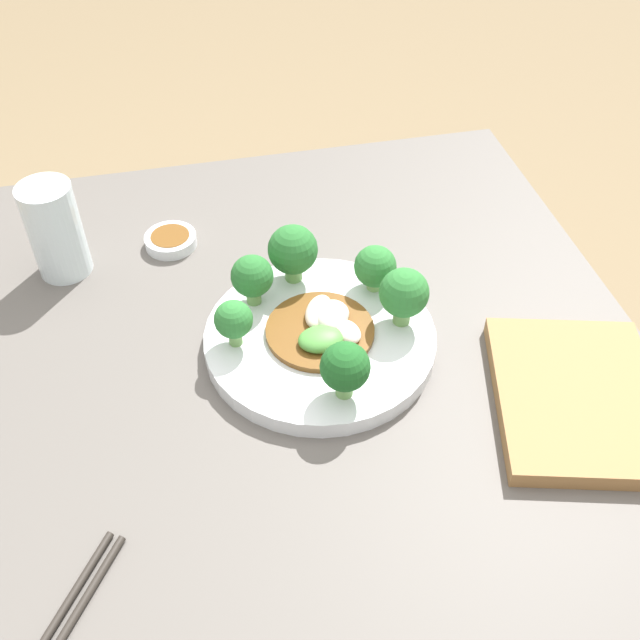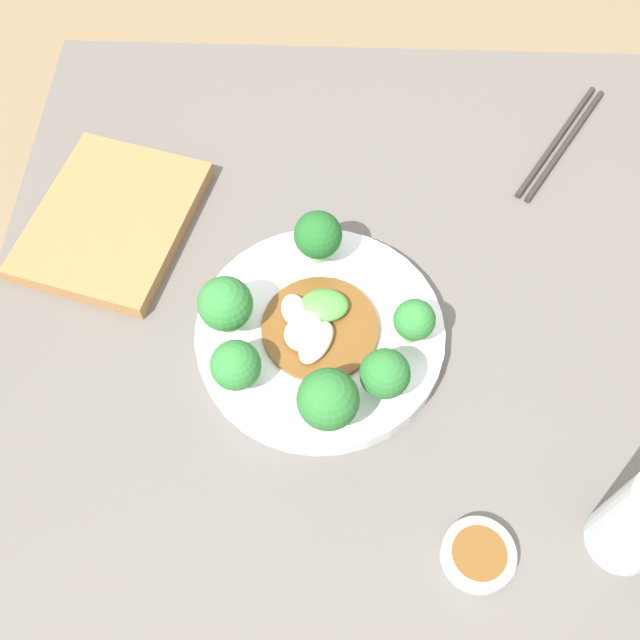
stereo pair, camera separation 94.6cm
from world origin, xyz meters
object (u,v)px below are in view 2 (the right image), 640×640
broccoli_west (328,400)px  plate (320,334)px  broccoli_north (225,305)px  chopsticks (561,142)px  stirfry_center (315,326)px  sauce_dish (478,555)px  broccoli_southwest (385,374)px  cutting_board (112,220)px  broccoli_east (318,236)px  broccoli_south (414,321)px  broccoli_northwest (236,366)px

broccoli_west → plate: bearing=6.4°
broccoli_north → chopsticks: bearing=-53.4°
stirfry_center → sauce_dish: size_ratio=1.82×
broccoli_north → broccoli_southwest: (-0.07, -0.16, -0.00)m
plate → cutting_board: 0.28m
broccoli_southwest → sauce_dish: broccoli_southwest is taller
broccoli_east → cutting_board: size_ratio=0.27×
broccoli_south → cutting_board: broccoli_south is taller
broccoli_north → sauce_dish: broccoli_north is taller
broccoli_east → sauce_dish: bearing=-153.3°
broccoli_southwest → broccoli_northwest: (0.01, 0.14, -0.01)m
stirfry_center → broccoli_northwest: bearing=128.9°
broccoli_south → broccoli_north: bearing=87.9°
broccoli_southwest → chopsticks: size_ratio=0.33×
broccoli_northwest → chopsticks: broccoli_northwest is taller
broccoli_northwest → broccoli_east: bearing=-25.9°
broccoli_south → sauce_dish: bearing=-165.1°
broccoli_north → broccoli_south: broccoli_north is taller
plate → broccoli_east: broccoli_east is taller
broccoli_west → stirfry_center: (0.10, 0.02, -0.03)m
stirfry_center → sauce_dish: stirfry_center is taller
broccoli_east → chopsticks: size_ratio=0.35×
plate → broccoli_south: broccoli_south is taller
broccoli_north → broccoli_west: size_ratio=0.97×
chopsticks → sauce_dish: (-0.50, 0.14, 0.00)m
chopsticks → cutting_board: bearing=105.2°
plate → stirfry_center: 0.02m
broccoli_east → plate: bearing=-176.6°
broccoli_northwest → stirfry_center: broccoli_northwest is taller
sauce_dish → broccoli_north: bearing=47.8°
broccoli_north → broccoli_southwest: bearing=-113.5°
broccoli_north → sauce_dish: size_ratio=1.07×
plate → broccoli_southwest: size_ratio=4.08×
plate → cutting_board: same height
broccoli_west → chopsticks: 0.47m
broccoli_south → broccoli_west: bearing=138.1°
sauce_dish → broccoli_west: bearing=48.8°
broccoli_east → broccoli_west: broccoli_west is taller
plate → broccoli_east: 0.10m
broccoli_south → broccoli_west: size_ratio=0.77×
plate → broccoli_northwest: broccoli_northwest is taller
stirfry_center → sauce_dish: bearing=-144.5°
broccoli_northwest → cutting_board: 0.26m
broccoli_north → broccoli_northwest: size_ratio=1.24×
broccoli_north → stirfry_center: broccoli_north is taller
stirfry_center → broccoli_west: bearing=-170.3°
plate → broccoli_northwest: 0.11m
chopsticks → broccoli_northwest: bearing=133.2°
broccoli_southwest → chopsticks: 0.42m
broccoli_south → broccoli_west: broccoli_west is taller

